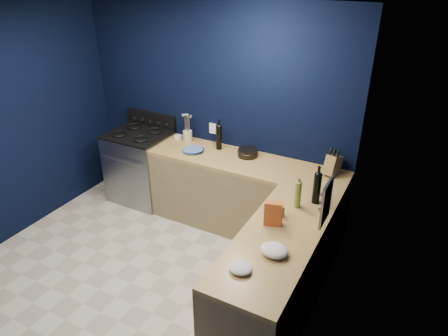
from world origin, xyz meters
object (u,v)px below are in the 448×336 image
Objects in this scene: plate_stack at (193,150)px; crouton_bag at (273,213)px; knife_block at (333,165)px; gas_range at (141,167)px; utensil_crock at (188,136)px.

crouton_bag is (1.40, -0.95, 0.10)m from plate_stack.
crouton_bag is (-0.21, -1.16, 0.01)m from knife_block.
knife_block is 0.94× the size of crouton_bag.
plate_stack is 1.11× the size of crouton_bag.
plate_stack reaches higher than gas_range.
crouton_bag is at bearing -36.02° from utensil_crock.
knife_block is at bearing 3.96° from gas_range.
utensil_crock is at bearing 133.45° from plate_stack.
gas_range is 4.13× the size of crouton_bag.
utensil_crock is 0.63× the size of crouton_bag.
knife_block is (1.61, 0.21, 0.09)m from plate_stack.
knife_block is (2.47, 0.17, 0.54)m from gas_range.
plate_stack is at bearing -159.06° from knife_block.
crouton_bag reaches higher than utensil_crock.
utensil_crock is at bearing 15.85° from gas_range.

